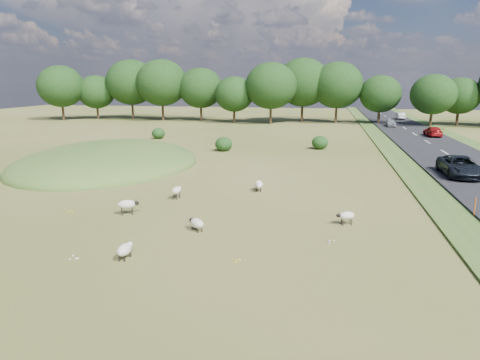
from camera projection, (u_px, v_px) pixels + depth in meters
name	position (u px, v px, depth m)	size (l,w,h in m)	color
ground	(251.00, 155.00, 44.90)	(160.00, 160.00, 0.00)	#43531A
mound	(108.00, 165.00, 39.51)	(16.00, 20.00, 4.00)	#33561E
road	(431.00, 145.00, 50.65)	(8.00, 150.00, 0.25)	black
treeline	(278.00, 86.00, 77.47)	(96.28, 14.66, 11.70)	black
shrubs	(232.00, 140.00, 50.38)	(23.07, 10.09, 1.56)	black
marker_post	(475.00, 208.00, 24.05)	(0.06, 0.06, 1.20)	#D8590C
sheep_0	(346.00, 216.00, 22.90)	(1.07, 0.71, 0.74)	#C0B79F
sheep_1	(125.00, 249.00, 18.56)	(0.53, 1.17, 0.68)	#C0B79F
sheep_2	(127.00, 204.00, 24.65)	(1.25, 0.92, 0.88)	#C0B79F
sheep_3	(177.00, 190.00, 28.03)	(0.53, 1.12, 0.80)	#C0B79F
sheep_4	(197.00, 223.00, 22.01)	(1.11, 1.02, 0.66)	#C0B79F
sheep_5	(259.00, 185.00, 29.96)	(0.72, 1.34, 0.75)	#C0B79F
car_0	(433.00, 131.00, 57.66)	(1.80, 4.43, 1.28)	maroon
car_1	(391.00, 123.00, 69.88)	(1.44, 3.58, 1.22)	#96999D
car_2	(400.00, 116.00, 83.00)	(1.37, 3.94, 1.30)	silver
car_4	(460.00, 166.00, 33.59)	(2.54, 5.51, 1.53)	black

